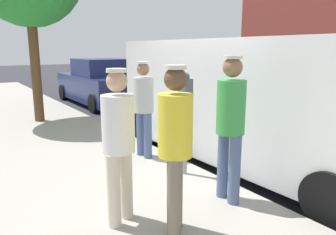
% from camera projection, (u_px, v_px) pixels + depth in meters
% --- Properties ---
extents(ground_plane, '(80.00, 80.00, 0.00)m').
position_uv_depth(ground_plane, '(230.00, 159.00, 6.02)').
color(ground_plane, '#2D2D33').
extents(sidewalk_slab, '(5.00, 32.00, 0.15)m').
position_uv_depth(sidewalk_slab, '(28.00, 204.00, 4.10)').
color(sidewalk_slab, '#9E998E').
rests_on(sidewalk_slab, ground).
extents(parking_meter_near, '(0.14, 0.18, 1.52)m').
position_uv_depth(parking_meter_near, '(185.00, 106.00, 4.71)').
color(parking_meter_near, gray).
rests_on(parking_meter_near, sidewalk_slab).
extents(pedestrian_in_gray, '(0.34, 0.36, 1.64)m').
position_uv_depth(pedestrian_in_gray, '(144.00, 103.00, 5.53)').
color(pedestrian_in_gray, '#4C608C').
rests_on(pedestrian_in_gray, sidewalk_slab).
extents(pedestrian_in_green, '(0.34, 0.36, 1.77)m').
position_uv_depth(pedestrian_in_green, '(230.00, 120.00, 3.86)').
color(pedestrian_in_green, '#4C608C').
rests_on(pedestrian_in_green, sidewalk_slab).
extents(pedestrian_in_yellow, '(0.34, 0.34, 1.70)m').
position_uv_depth(pedestrian_in_yellow, '(175.00, 140.00, 3.16)').
color(pedestrian_in_yellow, '#726656').
rests_on(pedestrian_in_yellow, sidewalk_slab).
extents(pedestrian_in_white, '(0.34, 0.34, 1.66)m').
position_uv_depth(pedestrian_in_white, '(119.00, 138.00, 3.37)').
color(pedestrian_in_white, beige).
rests_on(pedestrian_in_white, sidewalk_slab).
extents(parked_van, '(2.25, 5.25, 2.15)m').
position_uv_depth(parked_van, '(249.00, 98.00, 5.66)').
color(parked_van, white).
rests_on(parked_van, ground).
extents(parked_sedan_behind, '(1.94, 4.40, 1.65)m').
position_uv_depth(parked_sedan_behind, '(100.00, 84.00, 11.96)').
color(parked_sedan_behind, navy).
rests_on(parked_sedan_behind, ground).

